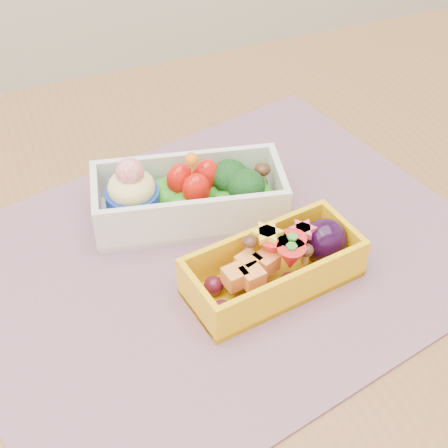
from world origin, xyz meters
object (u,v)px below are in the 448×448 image
object	(u,v)px
table	(235,334)
placemat	(219,259)
bento_yellow	(277,265)
bento_white	(188,196)

from	to	relation	value
table	placemat	world-z (taller)	placemat
table	bento_yellow	size ratio (longest dim) A/B	7.04
bento_yellow	table	bearing A→B (deg)	118.71
table	placemat	size ratio (longest dim) A/B	2.44
bento_white	bento_yellow	bearing A→B (deg)	-57.64
table	bento_yellow	world-z (taller)	bento_yellow
placemat	bento_white	distance (m)	0.07
table	placemat	xyz separation A→B (m)	(-0.01, 0.02, 0.10)
placemat	bento_yellow	bearing A→B (deg)	-52.91
table	bento_white	world-z (taller)	bento_white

